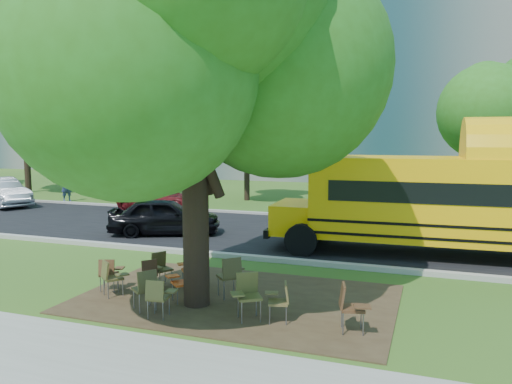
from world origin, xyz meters
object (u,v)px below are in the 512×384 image
at_px(chair_8, 149,271).
at_px(bg_car_red, 162,199).
at_px(chair_0, 109,271).
at_px(chair_1, 111,275).
at_px(chair_11, 231,273).
at_px(chair_4, 158,295).
at_px(chair_5, 247,292).
at_px(chair_2, 146,285).
at_px(chair_7, 350,304).
at_px(chair_3, 184,279).
at_px(bg_car_silver, 0,192).
at_px(chair_9, 193,267).
at_px(pedestrian_a, 67,186).
at_px(chair_6, 281,298).
at_px(black_car, 165,217).
at_px(main_tree, 193,37).
at_px(school_bus, 500,202).
at_px(chair_10, 160,266).

distance_m(chair_8, bg_car_red, 13.11).
distance_m(chair_0, chair_8, 0.95).
bearing_deg(chair_1, chair_11, 55.26).
bearing_deg(chair_4, chair_5, 10.69).
relative_size(chair_2, chair_7, 0.97).
height_order(chair_3, chair_5, chair_5).
bearing_deg(chair_5, bg_car_silver, -63.55).
xyz_separation_m(chair_7, bg_car_red, (-11.24, 12.39, 0.01)).
height_order(bg_car_silver, bg_car_red, bg_car_silver).
distance_m(chair_9, pedestrian_a, 18.58).
bearing_deg(chair_0, bg_car_silver, 124.48).
bearing_deg(chair_7, chair_4, -95.36).
height_order(chair_7, chair_9, chair_7).
bearing_deg(chair_9, chair_4, 150.49).
height_order(chair_8, bg_car_silver, bg_car_silver).
bearing_deg(chair_6, bg_car_silver, 43.27).
bearing_deg(chair_4, chair_0, 142.64).
distance_m(chair_0, chair_9, 1.96).
bearing_deg(chair_9, chair_6, -156.58).
xyz_separation_m(chair_5, black_car, (-5.95, 7.08, 0.10)).
height_order(main_tree, chair_7, main_tree).
xyz_separation_m(chair_5, chair_8, (-2.83, 0.94, -0.10)).
distance_m(main_tree, chair_5, 5.30).
distance_m(chair_0, chair_6, 4.42).
bearing_deg(school_bus, chair_8, -145.29).
height_order(chair_5, chair_10, chair_5).
bearing_deg(chair_5, bg_car_red, -85.77).
distance_m(main_tree, chair_7, 6.15).
height_order(chair_7, chair_8, chair_7).
height_order(chair_8, pedestrian_a, pedestrian_a).
bearing_deg(chair_2, bg_car_silver, 92.50).
bearing_deg(chair_5, pedestrian_a, -72.86).
height_order(chair_4, chair_9, chair_9).
xyz_separation_m(chair_3, chair_8, (-1.11, 0.37, -0.04)).
height_order(chair_4, pedestrian_a, pedestrian_a).
distance_m(chair_0, chair_1, 0.46).
xyz_separation_m(chair_10, bg_car_silver, (-15.09, 9.43, 0.23)).
height_order(chair_4, chair_11, chair_11).
height_order(chair_0, chair_9, chair_9).
xyz_separation_m(chair_2, chair_5, (2.17, 0.23, 0.03)).
bearing_deg(chair_4, chair_1, 147.02).
bearing_deg(school_bus, bg_car_red, 157.43).
xyz_separation_m(chair_2, chair_7, (4.20, 0.23, 0.02)).
relative_size(chair_0, chair_4, 0.97).
height_order(chair_7, pedestrian_a, pedestrian_a).
bearing_deg(chair_5, chair_6, 155.24).
height_order(school_bus, chair_5, school_bus).
height_order(chair_0, chair_4, chair_4).
xyz_separation_m(school_bus, chair_5, (-5.27, -7.00, -1.17)).
bearing_deg(chair_6, main_tree, 63.09).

